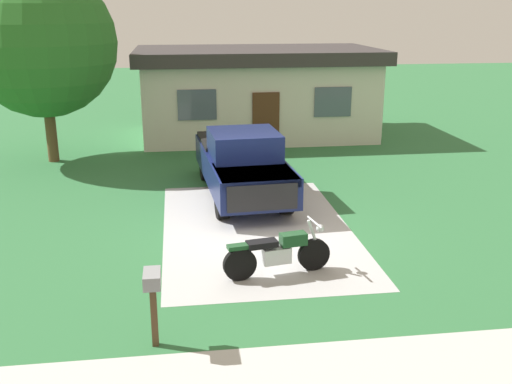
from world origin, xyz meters
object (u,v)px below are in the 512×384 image
mailbox (153,289)px  neighbor_house (257,91)px  pickup_truck (241,162)px  shade_tree (42,43)px  motorcycle (278,253)px

mailbox → neighbor_house: size_ratio=0.13×
pickup_truck → shade_tree: bearing=142.4°
mailbox → pickup_truck: bearing=73.8°
neighbor_house → shade_tree: bearing=-155.8°
mailbox → shade_tree: 13.13m
pickup_truck → shade_tree: shade_tree is taller
pickup_truck → neighbor_house: size_ratio=0.60×
mailbox → shade_tree: bearing=107.2°
shade_tree → motorcycle: bearing=-58.4°
shade_tree → neighbor_house: 8.52m
mailbox → neighbor_house: neighbor_house is taller
motorcycle → mailbox: 3.30m
shade_tree → neighbor_house: shade_tree is taller
pickup_truck → shade_tree: size_ratio=0.90×
motorcycle → neighbor_house: neighbor_house is taller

